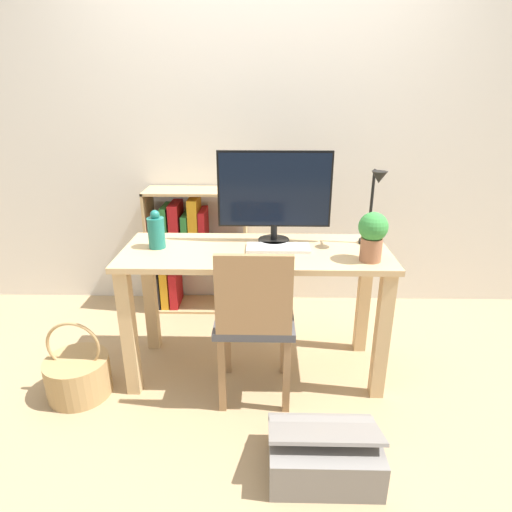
{
  "coord_description": "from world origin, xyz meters",
  "views": [
    {
      "loc": [
        0.05,
        -2.14,
        1.54
      ],
      "look_at": [
        0.0,
        0.1,
        0.68
      ],
      "focal_mm": 30.0,
      "sensor_mm": 36.0,
      "label": 1
    }
  ],
  "objects_px": {
    "chair": "(255,318)",
    "bookshelf": "(185,247)",
    "keyboard": "(278,248)",
    "desk_lamp": "(374,201)",
    "monitor": "(274,192)",
    "basket": "(78,375)",
    "storage_box": "(324,455)",
    "vase": "(156,231)",
    "potted_plant": "(373,234)"
  },
  "relations": [
    {
      "from": "monitor",
      "to": "potted_plant",
      "type": "height_order",
      "value": "monitor"
    },
    {
      "from": "monitor",
      "to": "basket",
      "type": "relative_size",
      "value": 1.4
    },
    {
      "from": "storage_box",
      "to": "bookshelf",
      "type": "bearing_deg",
      "value": 118.82
    },
    {
      "from": "potted_plant",
      "to": "basket",
      "type": "relative_size",
      "value": 0.56
    },
    {
      "from": "keyboard",
      "to": "bookshelf",
      "type": "height_order",
      "value": "bookshelf"
    },
    {
      "from": "monitor",
      "to": "storage_box",
      "type": "height_order",
      "value": "monitor"
    },
    {
      "from": "storage_box",
      "to": "keyboard",
      "type": "bearing_deg",
      "value": 104.09
    },
    {
      "from": "potted_plant",
      "to": "storage_box",
      "type": "bearing_deg",
      "value": -113.98
    },
    {
      "from": "storage_box",
      "to": "vase",
      "type": "bearing_deg",
      "value": 137.71
    },
    {
      "from": "potted_plant",
      "to": "desk_lamp",
      "type": "bearing_deg",
      "value": 77.36
    },
    {
      "from": "chair",
      "to": "bookshelf",
      "type": "relative_size",
      "value": 0.96
    },
    {
      "from": "basket",
      "to": "storage_box",
      "type": "height_order",
      "value": "basket"
    },
    {
      "from": "vase",
      "to": "storage_box",
      "type": "relative_size",
      "value": 0.44
    },
    {
      "from": "vase",
      "to": "chair",
      "type": "xyz_separation_m",
      "value": [
        0.53,
        -0.28,
        -0.36
      ]
    },
    {
      "from": "desk_lamp",
      "to": "storage_box",
      "type": "bearing_deg",
      "value": -111.2
    },
    {
      "from": "potted_plant",
      "to": "vase",
      "type": "bearing_deg",
      "value": 171.47
    },
    {
      "from": "monitor",
      "to": "desk_lamp",
      "type": "height_order",
      "value": "monitor"
    },
    {
      "from": "vase",
      "to": "basket",
      "type": "bearing_deg",
      "value": -147.6
    },
    {
      "from": "basket",
      "to": "chair",
      "type": "bearing_deg",
      "value": -0.67
    },
    {
      "from": "potted_plant",
      "to": "storage_box",
      "type": "relative_size",
      "value": 0.52
    },
    {
      "from": "basket",
      "to": "potted_plant",
      "type": "bearing_deg",
      "value": 3.79
    },
    {
      "from": "potted_plant",
      "to": "basket",
      "type": "xyz_separation_m",
      "value": [
        -1.53,
        -0.1,
        -0.78
      ]
    },
    {
      "from": "desk_lamp",
      "to": "keyboard",
      "type": "bearing_deg",
      "value": -173.98
    },
    {
      "from": "desk_lamp",
      "to": "basket",
      "type": "xyz_separation_m",
      "value": [
        -1.57,
        -0.31,
        -0.89
      ]
    },
    {
      "from": "bookshelf",
      "to": "storage_box",
      "type": "xyz_separation_m",
      "value": [
        0.84,
        -1.53,
        -0.38
      ]
    },
    {
      "from": "keyboard",
      "to": "chair",
      "type": "height_order",
      "value": "chair"
    },
    {
      "from": "keyboard",
      "to": "vase",
      "type": "bearing_deg",
      "value": 179.05
    },
    {
      "from": "desk_lamp",
      "to": "chair",
      "type": "distance_m",
      "value": 0.87
    },
    {
      "from": "basket",
      "to": "keyboard",
      "type": "bearing_deg",
      "value": 13.44
    },
    {
      "from": "monitor",
      "to": "desk_lamp",
      "type": "bearing_deg",
      "value": -7.6
    },
    {
      "from": "keyboard",
      "to": "potted_plant",
      "type": "distance_m",
      "value": 0.5
    },
    {
      "from": "basket",
      "to": "storage_box",
      "type": "relative_size",
      "value": 0.92
    },
    {
      "from": "chair",
      "to": "bookshelf",
      "type": "height_order",
      "value": "bookshelf"
    },
    {
      "from": "desk_lamp",
      "to": "chair",
      "type": "xyz_separation_m",
      "value": [
        -0.62,
        -0.32,
        -0.53
      ]
    },
    {
      "from": "storage_box",
      "to": "desk_lamp",
      "type": "bearing_deg",
      "value": 68.8
    },
    {
      "from": "desk_lamp",
      "to": "monitor",
      "type": "bearing_deg",
      "value": 172.4
    },
    {
      "from": "monitor",
      "to": "chair",
      "type": "bearing_deg",
      "value": -104.11
    },
    {
      "from": "potted_plant",
      "to": "bookshelf",
      "type": "xyz_separation_m",
      "value": [
        -1.11,
        0.93,
        -0.41
      ]
    },
    {
      "from": "keyboard",
      "to": "basket",
      "type": "bearing_deg",
      "value": -166.56
    },
    {
      "from": "potted_plant",
      "to": "basket",
      "type": "bearing_deg",
      "value": -176.21
    },
    {
      "from": "chair",
      "to": "storage_box",
      "type": "distance_m",
      "value": 0.69
    },
    {
      "from": "bookshelf",
      "to": "basket",
      "type": "xyz_separation_m",
      "value": [
        -0.42,
        -1.03,
        -0.36
      ]
    },
    {
      "from": "vase",
      "to": "bookshelf",
      "type": "relative_size",
      "value": 0.23
    },
    {
      "from": "chair",
      "to": "storage_box",
      "type": "xyz_separation_m",
      "value": [
        0.31,
        -0.49,
        -0.38
      ]
    },
    {
      "from": "monitor",
      "to": "bookshelf",
      "type": "height_order",
      "value": "monitor"
    },
    {
      "from": "vase",
      "to": "potted_plant",
      "type": "relative_size",
      "value": 0.84
    },
    {
      "from": "potted_plant",
      "to": "chair",
      "type": "relative_size",
      "value": 0.29
    },
    {
      "from": "desk_lamp",
      "to": "potted_plant",
      "type": "relative_size",
      "value": 1.68
    },
    {
      "from": "monitor",
      "to": "basket",
      "type": "bearing_deg",
      "value": -160.18
    },
    {
      "from": "monitor",
      "to": "potted_plant",
      "type": "bearing_deg",
      "value": -30.27
    }
  ]
}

